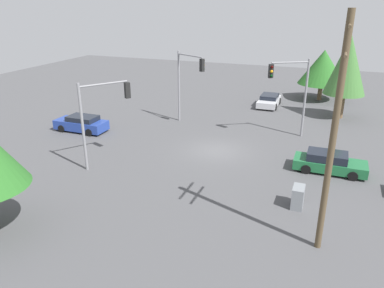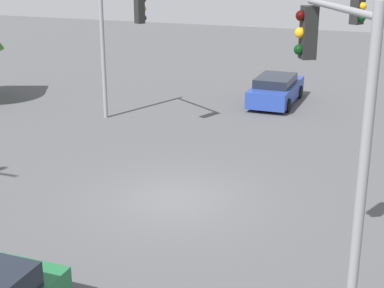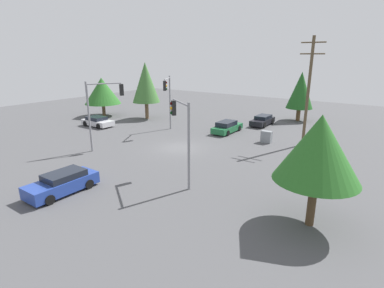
# 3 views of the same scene
# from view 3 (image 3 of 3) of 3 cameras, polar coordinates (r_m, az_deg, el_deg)

# --- Properties ---
(ground_plane) EXTENTS (80.00, 80.00, 0.00)m
(ground_plane) POSITION_cam_3_polar(r_m,az_deg,el_deg) (28.96, -2.42, -0.70)
(ground_plane) COLOR #4C4C4F
(sedan_green) EXTENTS (1.89, 4.55, 1.34)m
(sedan_green) POSITION_cam_3_polar(r_m,az_deg,el_deg) (34.82, 6.68, 3.24)
(sedan_green) COLOR #1E6638
(sedan_green) RESTS_ON ground_plane
(sedan_silver) EXTENTS (4.20, 2.04, 1.21)m
(sedan_silver) POSITION_cam_3_polar(r_m,az_deg,el_deg) (39.54, -17.56, 4.11)
(sedan_silver) COLOR silver
(sedan_silver) RESTS_ON ground_plane
(sedan_blue) EXTENTS (1.95, 4.48, 1.36)m
(sedan_blue) POSITION_cam_3_polar(r_m,az_deg,el_deg) (21.17, -23.44, -6.81)
(sedan_blue) COLOR #233D93
(sedan_blue) RESTS_ON ground_plane
(sedan_dark) EXTENTS (1.84, 4.36, 1.26)m
(sedan_dark) POSITION_cam_3_polar(r_m,az_deg,el_deg) (39.31, 13.30, 4.41)
(sedan_dark) COLOR black
(sedan_dark) RESTS_ON ground_plane
(traffic_signal_main) EXTENTS (2.98, 2.15, 5.81)m
(traffic_signal_main) POSITION_cam_3_polar(r_m,az_deg,el_deg) (20.11, -1.96, 3.32)
(traffic_signal_main) COLOR gray
(traffic_signal_main) RESTS_ON ground_plane
(traffic_signal_cross) EXTENTS (1.83, 2.95, 6.33)m
(traffic_signal_cross) POSITION_cam_3_polar(r_m,az_deg,el_deg) (34.59, -4.58, 9.36)
(traffic_signal_cross) COLOR gray
(traffic_signal_cross) RESTS_ON ground_plane
(traffic_signal_aux) EXTENTS (1.77, 3.03, 6.39)m
(traffic_signal_aux) POSITION_cam_3_polar(r_m,az_deg,el_deg) (28.65, -16.75, 7.33)
(traffic_signal_aux) COLOR gray
(traffic_signal_aux) RESTS_ON ground_plane
(utility_pole_tall) EXTENTS (2.20, 0.28, 10.31)m
(utility_pole_tall) POSITION_cam_3_polar(r_m,az_deg,el_deg) (30.82, 21.29, 9.61)
(utility_pole_tall) COLOR brown
(utility_pole_tall) RESTS_ON ground_plane
(electrical_cabinet) EXTENTS (1.06, 0.61, 1.20)m
(electrical_cabinet) POSITION_cam_3_polar(r_m,az_deg,el_deg) (31.44, 14.00, 1.34)
(electrical_cabinet) COLOR gray
(electrical_cabinet) RESTS_ON ground_plane
(tree_corner) EXTENTS (4.23, 4.23, 5.88)m
(tree_corner) POSITION_cam_3_polar(r_m,az_deg,el_deg) (15.86, 22.97, -0.83)
(tree_corner) COLOR #4C3823
(tree_corner) RESTS_ON ground_plane
(tree_behind) EXTENTS (5.14, 5.14, 5.54)m
(tree_behind) POSITION_cam_3_polar(r_m,az_deg,el_deg) (45.67, -16.73, 9.66)
(tree_behind) COLOR brown
(tree_behind) RESTS_ON ground_plane
(tree_far) EXTENTS (3.49, 3.49, 6.55)m
(tree_far) POSITION_cam_3_polar(r_m,az_deg,el_deg) (42.99, 19.99, 9.57)
(tree_far) COLOR brown
(tree_far) RESTS_ON ground_plane
(tree_right) EXTENTS (3.75, 3.75, 7.74)m
(tree_right) POSITION_cam_3_polar(r_m,az_deg,el_deg) (42.29, -8.82, 11.48)
(tree_right) COLOR brown
(tree_right) RESTS_ON ground_plane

